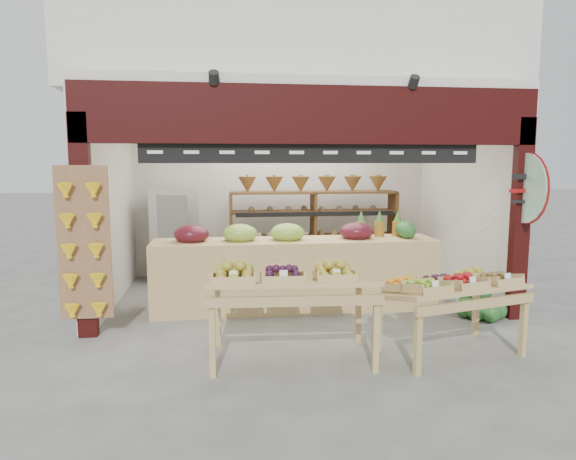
{
  "coord_description": "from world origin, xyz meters",
  "views": [
    {
      "loc": [
        -1.14,
        -7.28,
        2.08
      ],
      "look_at": [
        -0.21,
        -0.2,
        1.14
      ],
      "focal_mm": 32.0,
      "sensor_mm": 36.0,
      "label": 1
    }
  ],
  "objects_px": {
    "back_shelving": "(314,214)",
    "watermelon_pile": "(479,304)",
    "cardboard_stack": "(236,282)",
    "refrigerator": "(175,235)",
    "mid_counter": "(294,271)",
    "display_table_right": "(452,287)",
    "display_table_left": "(280,280)"
  },
  "relations": [
    {
      "from": "display_table_left",
      "to": "display_table_right",
      "type": "distance_m",
      "value": 1.85
    },
    {
      "from": "back_shelving",
      "to": "display_table_right",
      "type": "relative_size",
      "value": 1.81
    },
    {
      "from": "mid_counter",
      "to": "display_table_right",
      "type": "distance_m",
      "value": 2.44
    },
    {
      "from": "mid_counter",
      "to": "display_table_left",
      "type": "xyz_separation_m",
      "value": [
        -0.41,
        -1.85,
        0.31
      ]
    },
    {
      "from": "back_shelving",
      "to": "refrigerator",
      "type": "relative_size",
      "value": 1.81
    },
    {
      "from": "watermelon_pile",
      "to": "cardboard_stack",
      "type": "bearing_deg",
      "value": 156.25
    },
    {
      "from": "back_shelving",
      "to": "mid_counter",
      "type": "bearing_deg",
      "value": -108.61
    },
    {
      "from": "back_shelving",
      "to": "display_table_left",
      "type": "bearing_deg",
      "value": -105.54
    },
    {
      "from": "cardboard_stack",
      "to": "mid_counter",
      "type": "distance_m",
      "value": 1.08
    },
    {
      "from": "refrigerator",
      "to": "mid_counter",
      "type": "distance_m",
      "value": 2.7
    },
    {
      "from": "back_shelving",
      "to": "display_table_right",
      "type": "distance_m",
      "value": 3.9
    },
    {
      "from": "back_shelving",
      "to": "cardboard_stack",
      "type": "bearing_deg",
      "value": -140.53
    },
    {
      "from": "refrigerator",
      "to": "cardboard_stack",
      "type": "height_order",
      "value": "refrigerator"
    },
    {
      "from": "cardboard_stack",
      "to": "watermelon_pile",
      "type": "distance_m",
      "value": 3.52
    },
    {
      "from": "refrigerator",
      "to": "watermelon_pile",
      "type": "height_order",
      "value": "refrigerator"
    },
    {
      "from": "refrigerator",
      "to": "display_table_right",
      "type": "distance_m",
      "value": 5.11
    },
    {
      "from": "back_shelving",
      "to": "display_table_left",
      "type": "distance_m",
      "value": 3.83
    },
    {
      "from": "cardboard_stack",
      "to": "refrigerator",
      "type": "bearing_deg",
      "value": 128.03
    },
    {
      "from": "mid_counter",
      "to": "cardboard_stack",
      "type": "bearing_deg",
      "value": 140.44
    },
    {
      "from": "mid_counter",
      "to": "display_table_left",
      "type": "height_order",
      "value": "mid_counter"
    },
    {
      "from": "watermelon_pile",
      "to": "display_table_right",
      "type": "bearing_deg",
      "value": -129.05
    },
    {
      "from": "display_table_right",
      "to": "watermelon_pile",
      "type": "distance_m",
      "value": 1.65
    },
    {
      "from": "refrigerator",
      "to": "watermelon_pile",
      "type": "distance_m",
      "value": 5.09
    },
    {
      "from": "back_shelving",
      "to": "watermelon_pile",
      "type": "distance_m",
      "value": 3.3
    },
    {
      "from": "display_table_left",
      "to": "display_table_right",
      "type": "xyz_separation_m",
      "value": [
        1.85,
        -0.11,
        -0.1
      ]
    },
    {
      "from": "display_table_left",
      "to": "refrigerator",
      "type": "bearing_deg",
      "value": 110.38
    },
    {
      "from": "back_shelving",
      "to": "watermelon_pile",
      "type": "xyz_separation_m",
      "value": [
        1.8,
        -2.58,
        -0.98
      ]
    },
    {
      "from": "cardboard_stack",
      "to": "display_table_left",
      "type": "relative_size",
      "value": 0.57
    },
    {
      "from": "mid_counter",
      "to": "back_shelving",
      "type": "bearing_deg",
      "value": 71.39
    },
    {
      "from": "display_table_right",
      "to": "mid_counter",
      "type": "bearing_deg",
      "value": 126.27
    },
    {
      "from": "refrigerator",
      "to": "display_table_right",
      "type": "relative_size",
      "value": 1.0
    },
    {
      "from": "refrigerator",
      "to": "display_table_left",
      "type": "relative_size",
      "value": 0.92
    }
  ]
}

